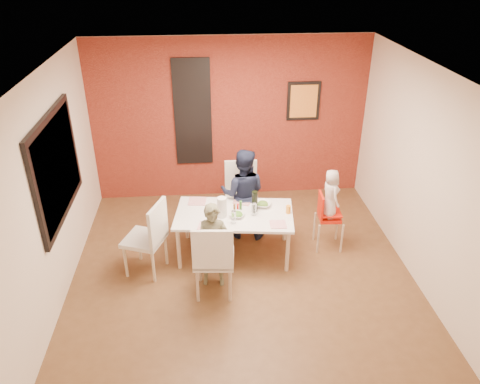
{
  "coord_description": "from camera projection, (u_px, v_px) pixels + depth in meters",
  "views": [
    {
      "loc": [
        -0.46,
        -5.05,
        3.94
      ],
      "look_at": [
        0.0,
        0.3,
        1.05
      ],
      "focal_mm": 35.0,
      "sensor_mm": 36.0,
      "label": 1
    }
  ],
  "objects": [
    {
      "name": "wine_glass_a",
      "position": [
        234.0,
        217.0,
        6.11
      ],
      "size": [
        0.06,
        0.06,
        0.18
      ],
      "primitive_type": "cylinder",
      "color": "white",
      "rests_on": "dining_table"
    },
    {
      "name": "salad_bowl_b",
      "position": [
        263.0,
        204.0,
        6.54
      ],
      "size": [
        0.29,
        0.29,
        0.06
      ],
      "primitive_type": "imported",
      "rotation": [
        0.0,
        0.0,
        -0.33
      ],
      "color": "white",
      "rests_on": "dining_table"
    },
    {
      "name": "wall_left",
      "position": [
        53.0,
        189.0,
        5.52
      ],
      "size": [
        0.02,
        4.5,
        2.7
      ],
      "primitive_type": "cube",
      "color": "beige",
      "rests_on": "ground"
    },
    {
      "name": "glassblock_surround",
      "position": [
        193.0,
        113.0,
        7.52
      ],
      "size": [
        0.6,
        0.03,
        1.76
      ],
      "primitive_type": "cube",
      "color": "black",
      "rests_on": "wall_back"
    },
    {
      "name": "plate_near_left",
      "position": [
        206.0,
        226.0,
        6.08
      ],
      "size": [
        0.25,
        0.25,
        0.01
      ],
      "primitive_type": "cube",
      "rotation": [
        0.0,
        0.0,
        -0.22
      ],
      "color": "white",
      "rests_on": "dining_table"
    },
    {
      "name": "sippy_cup",
      "position": [
        288.0,
        209.0,
        6.35
      ],
      "size": [
        0.07,
        0.07,
        0.11
      ],
      "primitive_type": "cylinder",
      "color": "orange",
      "rests_on": "dining_table"
    },
    {
      "name": "brick_accent_wall",
      "position": [
        230.0,
        120.0,
        7.65
      ],
      "size": [
        4.5,
        0.02,
        2.7
      ],
      "primitive_type": "cube",
      "color": "maroon",
      "rests_on": "ground"
    },
    {
      "name": "glassblock_strip",
      "position": [
        193.0,
        113.0,
        7.52
      ],
      "size": [
        0.55,
        0.03,
        1.7
      ],
      "primitive_type": "cube",
      "color": "silver",
      "rests_on": "wall_back"
    },
    {
      "name": "chair_far",
      "position": [
        241.0,
        192.0,
        7.08
      ],
      "size": [
        0.49,
        0.49,
        1.05
      ],
      "rotation": [
        0.0,
        0.0,
        -0.01
      ],
      "color": "beige",
      "rests_on": "ground"
    },
    {
      "name": "toddler",
      "position": [
        330.0,
        194.0,
        6.44
      ],
      "size": [
        0.3,
        0.39,
        0.72
      ],
      "primitive_type": "imported",
      "rotation": [
        0.0,
        0.0,
        1.8
      ],
      "color": "beige",
      "rests_on": "high_chair"
    },
    {
      "name": "art_print_frame",
      "position": [
        304.0,
        101.0,
        7.58
      ],
      "size": [
        0.54,
        0.03,
        0.64
      ],
      "primitive_type": "cube",
      "color": "black",
      "rests_on": "wall_back"
    },
    {
      "name": "plate_near_right",
      "position": [
        278.0,
        224.0,
        6.11
      ],
      "size": [
        0.22,
        0.22,
        0.01
      ],
      "primitive_type": "cube",
      "rotation": [
        0.0,
        0.0,
        -0.04
      ],
      "color": "white",
      "rests_on": "dining_table"
    },
    {
      "name": "child_near",
      "position": [
        213.0,
        246.0,
        5.84
      ],
      "size": [
        0.45,
        0.32,
        1.15
      ],
      "primitive_type": "imported",
      "rotation": [
        0.0,
        0.0,
        -0.11
      ],
      "color": "brown",
      "rests_on": "ground"
    },
    {
      "name": "wall_front",
      "position": [
        267.0,
        310.0,
        3.72
      ],
      "size": [
        4.5,
        0.02,
        2.7
      ],
      "primitive_type": "cube",
      "color": "beige",
      "rests_on": "ground"
    },
    {
      "name": "paper_towel_roll",
      "position": [
        222.0,
        207.0,
        6.23
      ],
      "size": [
        0.13,
        0.13,
        0.29
      ],
      "primitive_type": "cylinder",
      "color": "white",
      "rests_on": "dining_table"
    },
    {
      "name": "wall_right",
      "position": [
        420.0,
        175.0,
        5.86
      ],
      "size": [
        0.02,
        4.5,
        2.7
      ],
      "primitive_type": "cube",
      "color": "beige",
      "rests_on": "ground"
    },
    {
      "name": "art_print_canvas",
      "position": [
        304.0,
        101.0,
        7.57
      ],
      "size": [
        0.44,
        0.01,
        0.54
      ],
      "primitive_type": "cube",
      "color": "gold",
      "rests_on": "wall_back"
    },
    {
      "name": "picture_window_pane",
      "position": [
        58.0,
        167.0,
        5.61
      ],
      "size": [
        0.02,
        1.55,
        1.15
      ],
      "primitive_type": "cube",
      "color": "black",
      "rests_on": "wall_left"
    },
    {
      "name": "plate_far_left",
      "position": [
        197.0,
        201.0,
        6.66
      ],
      "size": [
        0.27,
        0.27,
        0.01
      ],
      "primitive_type": "cube",
      "rotation": [
        0.0,
        0.0,
        -0.12
      ],
      "color": "white",
      "rests_on": "dining_table"
    },
    {
      "name": "salad_bowl_a",
      "position": [
        237.0,
        215.0,
        6.29
      ],
      "size": [
        0.26,
        0.26,
        0.05
      ],
      "primitive_type": "imported",
      "rotation": [
        0.0,
        0.0,
        -0.36
      ],
      "color": "white",
      "rests_on": "dining_table"
    },
    {
      "name": "plate_far_mid",
      "position": [
        243.0,
        201.0,
        6.67
      ],
      "size": [
        0.32,
        0.32,
        0.01
      ],
      "primitive_type": "cube",
      "rotation": [
        0.0,
        0.0,
        -0.43
      ],
      "color": "silver",
      "rests_on": "dining_table"
    },
    {
      "name": "ground",
      "position": [
        242.0,
        271.0,
        6.33
      ],
      "size": [
        4.5,
        4.5,
        0.0
      ],
      "primitive_type": "plane",
      "color": "brown",
      "rests_on": "ground"
    },
    {
      "name": "chair_near",
      "position": [
        213.0,
        257.0,
        5.62
      ],
      "size": [
        0.52,
        0.52,
        1.05
      ],
      "rotation": [
        0.0,
        0.0,
        3.06
      ],
      "color": "silver",
      "rests_on": "ground"
    },
    {
      "name": "dining_table",
      "position": [
        234.0,
        217.0,
        6.4
      ],
      "size": [
        1.69,
        1.08,
        0.66
      ],
      "rotation": [
        0.0,
        0.0,
        -0.13
      ],
      "color": "white",
      "rests_on": "ground"
    },
    {
      "name": "chair_left",
      "position": [
        150.0,
        235.0,
        6.05
      ],
      "size": [
        0.63,
        0.63,
        1.05
      ],
      "rotation": [
        0.0,
        0.0,
        4.35
      ],
      "color": "silver",
      "rests_on": "ground"
    },
    {
      "name": "child_far",
      "position": [
        243.0,
        194.0,
        6.81
      ],
      "size": [
        0.77,
        0.65,
        1.38
      ],
      "primitive_type": "imported",
      "rotation": [
        0.0,
        0.0,
        2.93
      ],
      "color": "black",
      "rests_on": "ground"
    },
    {
      "name": "condiment_brown",
      "position": [
        234.0,
        208.0,
        6.37
      ],
      "size": [
        0.03,
        0.03,
        0.13
      ],
      "primitive_type": "cylinder",
      "color": "brown",
      "rests_on": "dining_table"
    },
    {
      "name": "wine_bottle",
      "position": [
        255.0,
        202.0,
        6.35
      ],
      "size": [
        0.08,
        0.08,
        0.3
      ],
      "primitive_type": "cylinder",
      "color": "black",
      "rests_on": "dining_table"
    },
    {
      "name": "picture_window_frame",
      "position": [
        57.0,
        167.0,
        5.61
      ],
      "size": [
        0.05,
        1.7,
        1.3
      ],
      "primitive_type": "cube",
      "color": "black",
      "rests_on": "wall_left"
    },
    {
      "name": "wine_glass_b",
      "position": [
        254.0,
        209.0,
        6.29
      ],
      "size": [
        0.06,
        0.06,
        0.18
      ],
      "primitive_type": "cylinder",
      "color": "white",
      "rests_on": "dining_table"
    },
    {
      "name": "ceiling",
      "position": [
        242.0,
        71.0,
        5.05
      ],
      "size": [
        4.5,
        4.5,
        0.02
      ],
      "primitive_type": "cube",
      "color": "white",
      "rests_on": "wall_back"
    },
    {
      "name": "condiment_green",
      "position": [
        241.0,
        206.0,
        6.4
      ],
      "size": [
        0.04,
        0.04,
        0.15
      ],
      "primitive_type": "cylinder",
      "color": "#317025",
      "rests_on": "dining_table"
    },
    {
      "name": "high_chair",
      "position": [
        327.0,
        215.0,
        6.61
      ],
      "size": [
        0.38,
        0.38,
        0.86
      ],
      "rotation": [
        0.0,
        0.0,
        1.51
      ],
      "color": "red",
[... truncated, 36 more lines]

